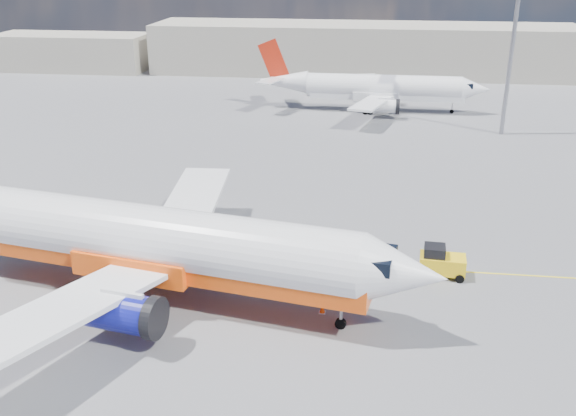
# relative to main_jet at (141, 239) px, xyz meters

# --- Properties ---
(ground) EXTENTS (240.00, 240.00, 0.00)m
(ground) POSITION_rel_main_jet_xyz_m (6.45, 2.53, -3.71)
(ground) COLOR #5E5E63
(ground) RESTS_ON ground
(taxi_line) EXTENTS (70.00, 0.15, 0.01)m
(taxi_line) POSITION_rel_main_jet_xyz_m (6.45, 5.53, -3.70)
(taxi_line) COLOR yellow
(taxi_line) RESTS_ON ground
(terminal_main) EXTENTS (70.00, 14.00, 8.00)m
(terminal_main) POSITION_rel_main_jet_xyz_m (11.45, 77.53, 0.29)
(terminal_main) COLOR #B6AF9D
(terminal_main) RESTS_ON ground
(terminal_annex) EXTENTS (26.00, 10.00, 6.00)m
(terminal_annex) POSITION_rel_main_jet_xyz_m (-38.55, 74.53, -0.71)
(terminal_annex) COLOR #B6AF9D
(terminal_annex) RESTS_ON ground
(main_jet) EXTENTS (36.87, 28.56, 11.13)m
(main_jet) POSITION_rel_main_jet_xyz_m (0.00, 0.00, 0.00)
(main_jet) COLOR white
(main_jet) RESTS_ON ground
(second_jet) EXTENTS (29.58, 23.42, 8.97)m
(second_jet) POSITION_rel_main_jet_xyz_m (13.68, 49.99, -0.72)
(second_jet) COLOR white
(second_jet) RESTS_ON ground
(gse_tug) EXTENTS (2.97, 1.97, 2.04)m
(gse_tug) POSITION_rel_main_jet_xyz_m (17.97, 4.85, -2.74)
(gse_tug) COLOR black
(gse_tug) RESTS_ON ground
(traffic_cone) EXTENTS (0.39, 0.39, 0.55)m
(traffic_cone) POSITION_rel_main_jet_xyz_m (10.81, -0.70, -3.44)
(traffic_cone) COLOR white
(traffic_cone) RESTS_ON ground
(floodlight_mast) EXTENTS (1.61, 1.61, 21.99)m
(floodlight_mast) POSITION_rel_main_jet_xyz_m (27.99, 40.47, 9.47)
(floodlight_mast) COLOR gray
(floodlight_mast) RESTS_ON ground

